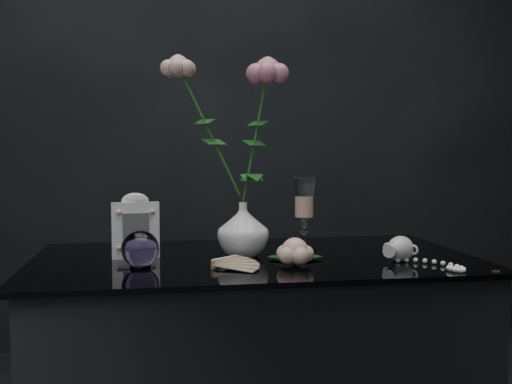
{
  "coord_description": "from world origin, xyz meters",
  "views": [
    {
      "loc": [
        -0.24,
        -1.36,
        1.02
      ],
      "look_at": [
        -0.01,
        -0.0,
        0.92
      ],
      "focal_mm": 42.0,
      "sensor_mm": 36.0,
      "label": 1
    }
  ],
  "objects": [
    {
      "name": "paperweight",
      "position": [
        -0.27,
        -0.04,
        0.8
      ],
      "size": [
        0.11,
        0.11,
        0.08
      ],
      "primitive_type": null,
      "rotation": [
        0.0,
        0.0,
        0.35
      ],
      "color": "#8D70B7",
      "rests_on": "table"
    },
    {
      "name": "paper_fan",
      "position": [
        -0.11,
        -0.08,
        0.77
      ],
      "size": [
        0.23,
        0.2,
        0.02
      ],
      "primitive_type": null,
      "rotation": [
        0.0,
        0.0,
        -0.25
      ],
      "color": "beige",
      "rests_on": "table"
    },
    {
      "name": "vase",
      "position": [
        -0.03,
        0.07,
        0.83
      ],
      "size": [
        0.14,
        0.14,
        0.13
      ],
      "primitive_type": "imported",
      "rotation": [
        0.0,
        0.0,
        0.17
      ],
      "color": "white",
      "rests_on": "table"
    },
    {
      "name": "pearl_jar",
      "position": [
        0.32,
        -0.06,
        0.79
      ],
      "size": [
        0.3,
        0.3,
        0.06
      ],
      "primitive_type": null,
      "rotation": [
        0.0,
        0.0,
        -0.7
      ],
      "color": "silver",
      "rests_on": "table"
    },
    {
      "name": "wine_glass",
      "position": [
        0.13,
        0.1,
        0.86
      ],
      "size": [
        0.06,
        0.06,
        0.19
      ],
      "primitive_type": null,
      "rotation": [
        0.0,
        0.0,
        -0.05
      ],
      "color": "white",
      "rests_on": "table"
    },
    {
      "name": "loose_rose",
      "position": [
        0.07,
        -0.08,
        0.79
      ],
      "size": [
        0.15,
        0.19,
        0.06
      ],
      "primitive_type": null,
      "rotation": [
        0.0,
        0.0,
        -0.03
      ],
      "color": "#FFB7A4",
      "rests_on": "table"
    },
    {
      "name": "picture_frame",
      "position": [
        -0.28,
        0.08,
        0.84
      ],
      "size": [
        0.13,
        0.1,
        0.16
      ],
      "primitive_type": null,
      "rotation": [
        0.0,
        0.0,
        0.12
      ],
      "color": "white",
      "rests_on": "table"
    },
    {
      "name": "roses",
      "position": [
        -0.05,
        0.08,
        1.09
      ],
      "size": [
        0.3,
        0.12,
        0.41
      ],
      "color": "#E0A995",
      "rests_on": "vase"
    }
  ]
}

